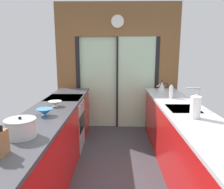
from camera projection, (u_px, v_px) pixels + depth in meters
ground_plane at (118, 168)px, 3.18m from camera, size 5.04×7.60×0.02m
back_wall_unit at (117, 59)px, 4.65m from camera, size 2.64×0.12×2.70m
left_counter_run at (44, 152)px, 2.65m from camera, size 0.62×3.80×0.92m
right_counter_run at (188, 147)px, 2.78m from camera, size 0.62×3.80×0.92m
sink_faucet at (197, 95)px, 2.90m from camera, size 0.19×0.02×0.29m
oven_range at (65, 123)px, 3.75m from camera, size 0.60×0.60×0.92m
mixing_bowl_mid at (45, 112)px, 2.59m from camera, size 0.20×0.20×0.09m
mixing_bowl_far at (55, 104)px, 3.03m from camera, size 0.19×0.19×0.08m
stock_pot at (21, 128)px, 1.94m from camera, size 0.28×0.28×0.19m
kettle at (162, 86)px, 4.28m from camera, size 0.24×0.15×0.21m
soap_bottle at (171, 92)px, 3.57m from camera, size 0.06×0.06×0.25m
paper_towel_roll at (195, 107)px, 2.48m from camera, size 0.14×0.14×0.29m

